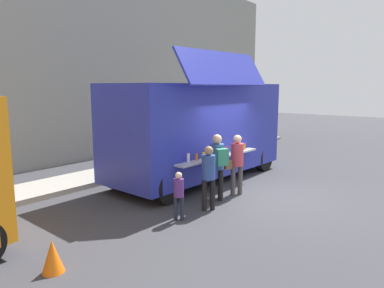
% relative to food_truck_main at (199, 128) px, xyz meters
% --- Properties ---
extents(ground_plane, '(60.00, 60.00, 0.00)m').
position_rel_food_truck_main_xyz_m(ground_plane, '(-0.23, -2.48, -1.68)').
color(ground_plane, '#38383D').
extents(curb_strip, '(28.00, 1.60, 0.15)m').
position_rel_food_truck_main_xyz_m(curb_strip, '(-4.00, 2.62, -1.60)').
color(curb_strip, '#9E998E').
rests_on(curb_strip, ground).
extents(building_behind, '(32.00, 2.40, 8.41)m').
position_rel_food_truck_main_xyz_m(building_behind, '(-3.00, 6.52, 2.53)').
color(building_behind, gray).
rests_on(building_behind, ground).
extents(food_truck_main, '(6.38, 3.07, 3.97)m').
position_rel_food_truck_main_xyz_m(food_truck_main, '(0.00, 0.00, 0.00)').
color(food_truck_main, '#2931A5').
rests_on(food_truck_main, ground).
extents(traffic_cone_orange, '(0.36, 0.36, 0.55)m').
position_rel_food_truck_main_xyz_m(traffic_cone_orange, '(-6.21, -1.84, -1.40)').
color(traffic_cone_orange, orange).
rests_on(traffic_cone_orange, ground).
extents(trash_bin, '(0.60, 0.60, 0.89)m').
position_rel_food_truck_main_xyz_m(trash_bin, '(3.97, 2.32, -1.24)').
color(trash_bin, '#2B6335').
rests_on(trash_bin, ground).
extents(customer_front_ordering, '(0.53, 0.42, 1.69)m').
position_rel_food_truck_main_xyz_m(customer_front_ordering, '(-0.70, -1.88, -0.68)').
color(customer_front_ordering, '#4E4645').
rests_on(customer_front_ordering, ground).
extents(customer_mid_with_backpack, '(0.49, 0.58, 1.78)m').
position_rel_food_truck_main_xyz_m(customer_mid_with_backpack, '(-1.55, -1.83, -0.59)').
color(customer_mid_with_backpack, black).
rests_on(customer_mid_with_backpack, ground).
extents(customer_rear_waiting, '(0.32, 0.32, 1.59)m').
position_rel_food_truck_main_xyz_m(customer_rear_waiting, '(-2.21, -2.04, -0.73)').
color(customer_rear_waiting, black).
rests_on(customer_rear_waiting, ground).
extents(child_near_queue, '(0.23, 0.23, 1.12)m').
position_rel_food_truck_main_xyz_m(child_near_queue, '(-3.17, -1.91, -1.01)').
color(child_near_queue, '#202535').
rests_on(child_near_queue, ground).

